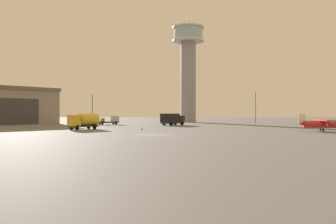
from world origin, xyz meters
name	(u,v)px	position (x,y,z in m)	size (l,w,h in m)	color
ground_plane	(153,135)	(0.00, 0.00, 0.00)	(400.00, 400.00, 0.00)	#60605E
control_tower	(188,63)	(10.81, 64.88, 20.67)	(10.90, 10.90, 36.96)	gray
airplane_red	(322,123)	(28.56, 7.49, 1.37)	(7.79, 9.94, 2.94)	red
truck_box_black	(172,119)	(4.13, 35.90, 1.68)	(6.53, 7.15, 3.01)	#38383D
truck_fuel_tanker_yellow	(84,121)	(-13.57, 15.52, 1.71)	(5.76, 5.52, 3.04)	#38383D
truck_flatbed_silver	(111,120)	(-12.34, 41.02, 1.16)	(6.23, 4.78, 2.36)	#38383D
light_post_west	(256,104)	(30.51, 52.18, 5.85)	(0.44, 0.44, 9.98)	#38383D
light_post_east	(92,106)	(-18.60, 47.28, 5.27)	(0.44, 0.44, 8.88)	#38383D
traffic_cone_near_left	(142,128)	(-2.38, 14.00, 0.30)	(0.36, 0.36, 0.61)	black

